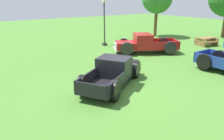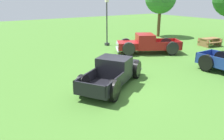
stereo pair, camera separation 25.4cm
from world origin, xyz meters
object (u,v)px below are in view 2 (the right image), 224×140
pickup_truck_foreground (115,71)px  pickup_truck_behind_right (144,44)px  lamp_post_far (107,21)px  picnic_table (210,41)px

pickup_truck_foreground → pickup_truck_behind_right: pickup_truck_behind_right is taller
lamp_post_far → pickup_truck_foreground: bearing=-29.7°
lamp_post_far → picnic_table: bearing=55.1°
lamp_post_far → picnic_table: lamp_post_far is taller
lamp_post_far → picnic_table: 10.18m
pickup_truck_foreground → picnic_table: bearing=103.0°
pickup_truck_behind_right → picnic_table: 7.40m
pickup_truck_foreground → picnic_table: pickup_truck_foreground is taller
pickup_truck_behind_right → picnic_table: pickup_truck_behind_right is taller
lamp_post_far → pickup_truck_behind_right: bearing=12.0°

